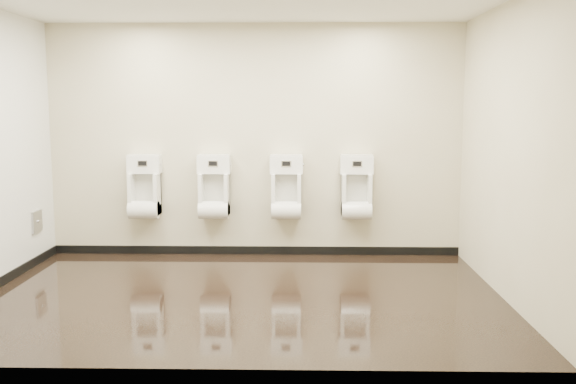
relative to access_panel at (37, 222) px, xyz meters
name	(u,v)px	position (x,y,z in m)	size (l,w,h in m)	color
ground	(242,296)	(2.48, -1.20, -0.50)	(5.00, 3.50, 0.00)	black
back_wall	(255,141)	(2.48, 0.55, 0.90)	(5.00, 0.02, 2.80)	beige
front_wall	(216,170)	(2.48, -2.95, 0.90)	(5.00, 0.02, 2.80)	beige
right_wall	(509,152)	(4.98, -1.20, 0.90)	(0.02, 3.50, 2.80)	beige
skirting_back	(255,250)	(2.48, 0.54, -0.45)	(5.00, 0.02, 0.10)	black
access_panel	(37,222)	(0.00, 0.00, 0.00)	(0.04, 0.25, 0.25)	#9E9EA3
urinal_0	(144,191)	(1.15, 0.42, 0.30)	(0.40, 0.30, 0.75)	white
urinal_1	(214,192)	(2.00, 0.42, 0.30)	(0.40, 0.30, 0.75)	white
urinal_2	(286,192)	(2.87, 0.42, 0.30)	(0.40, 0.30, 0.75)	white
urinal_3	(356,192)	(3.71, 0.42, 0.30)	(0.40, 0.30, 0.75)	white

